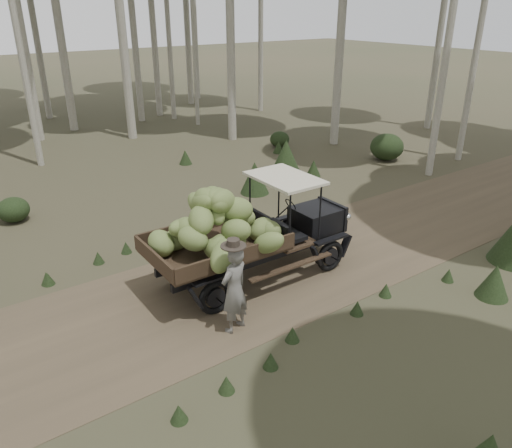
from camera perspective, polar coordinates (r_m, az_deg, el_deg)
name	(u,v)px	position (r m, az deg, el deg)	size (l,w,h in m)	color
ground	(192,301)	(10.51, -7.32, -8.74)	(120.00, 120.00, 0.00)	#473D2B
dirt_track	(192,301)	(10.51, -7.32, -8.72)	(70.00, 4.00, 0.01)	brown
banana_truck	(234,226)	(10.31, -2.50, -0.29)	(4.85, 2.30, 2.42)	black
farmer	(234,288)	(9.15, -2.51, -7.37)	(0.72, 0.57, 1.88)	#605E58
undergrowth	(339,281)	(10.21, 9.48, -6.46)	(21.73, 19.56, 1.37)	#233319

